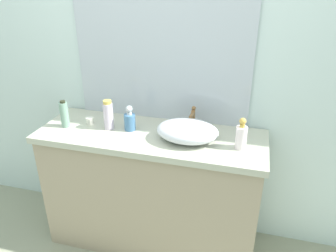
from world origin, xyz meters
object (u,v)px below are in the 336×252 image
object	(u,v)px
perfume_bottle	(108,115)
soap_dispenser	(130,120)
sink_basin	(187,131)
candle_jar	(90,121)
spray_can	(64,114)
lotion_bottle	(241,136)

from	to	relation	value
perfume_bottle	soap_dispenser	bearing A→B (deg)	7.83
perfume_bottle	sink_basin	bearing A→B (deg)	-2.62
soap_dispenser	candle_jar	distance (m)	0.31
perfume_bottle	spray_can	distance (m)	0.30
spray_can	sink_basin	bearing A→B (deg)	1.60
candle_jar	soap_dispenser	bearing A→B (deg)	-2.71
spray_can	soap_dispenser	bearing A→B (deg)	8.73
spray_can	candle_jar	size ratio (longest dim) A/B	3.52
perfume_bottle	spray_can	world-z (taller)	perfume_bottle
soap_dispenser	lotion_bottle	distance (m)	0.73
lotion_bottle	spray_can	distance (m)	1.16
spray_can	candle_jar	world-z (taller)	spray_can
sink_basin	soap_dispenser	distance (m)	0.40
sink_basin	candle_jar	size ratio (longest dim) A/B	7.33
sink_basin	lotion_bottle	xyz separation A→B (m)	(0.33, -0.02, 0.02)
spray_can	lotion_bottle	bearing A→B (deg)	0.20
sink_basin	candle_jar	xyz separation A→B (m)	(-0.70, 0.06, -0.04)
sink_basin	perfume_bottle	size ratio (longest dim) A/B	1.94
soap_dispenser	spray_can	xyz separation A→B (m)	(-0.44, -0.07, 0.02)
candle_jar	sink_basin	bearing A→B (deg)	-4.78
sink_basin	soap_dispenser	bearing A→B (deg)	173.66
soap_dispenser	candle_jar	world-z (taller)	soap_dispenser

